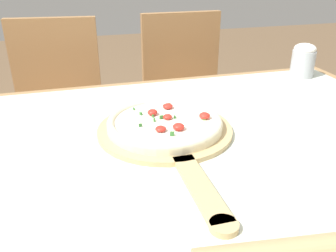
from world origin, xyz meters
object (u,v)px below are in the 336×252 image
at_px(flour_cup, 303,60).
at_px(pizza_peel, 168,134).
at_px(pizza, 165,123).
at_px(chair_right, 186,95).
at_px(chair_left, 59,108).

bearing_deg(flour_cup, pizza_peel, -150.89).
height_order(pizza, flour_cup, flour_cup).
bearing_deg(pizza, pizza_peel, -90.89).
distance_m(pizza_peel, chair_right, 0.87).
bearing_deg(pizza_peel, chair_left, 110.15).
distance_m(pizza_peel, chair_left, 0.86).
xyz_separation_m(pizza_peel, chair_left, (-0.29, 0.78, -0.21)).
height_order(chair_left, chair_right, same).
bearing_deg(chair_left, flour_cup, -19.82).
bearing_deg(chair_left, pizza, -62.49).
relative_size(pizza_peel, chair_left, 0.63).
relative_size(pizza_peel, pizza, 1.95).
height_order(chair_left, flour_cup, chair_left).
relative_size(pizza, flour_cup, 2.38).
xyz_separation_m(pizza, chair_left, (-0.29, 0.75, -0.23)).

